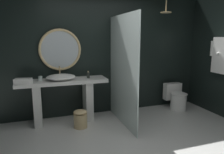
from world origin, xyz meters
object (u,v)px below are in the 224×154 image
(soap_dispenser, at_px, (88,75))
(vessel_sink, at_px, (61,77))
(rain_shower_head, at_px, (166,11))
(toilet, at_px, (176,98))
(waste_bin, at_px, (80,119))
(folded_hand_towel, at_px, (23,81))
(tumbler_cup, at_px, (40,78))
(hanging_bathrobe, at_px, (221,54))
(round_wall_mirror, at_px, (60,50))

(soap_dispenser, bearing_deg, vessel_sink, 179.68)
(soap_dispenser, distance_m, rain_shower_head, 2.11)
(toilet, relative_size, waste_bin, 1.73)
(waste_bin, xyz_separation_m, folded_hand_towel, (-0.95, 0.25, 0.72))
(vessel_sink, xyz_separation_m, waste_bin, (0.29, -0.38, -0.73))
(tumbler_cup, relative_size, hanging_bathrobe, 0.11)
(soap_dispenser, distance_m, toilet, 2.14)
(soap_dispenser, bearing_deg, waste_bin, -122.72)
(round_wall_mirror, height_order, rain_shower_head, rain_shower_head)
(tumbler_cup, relative_size, toilet, 0.15)
(waste_bin, bearing_deg, round_wall_mirror, 112.59)
(soap_dispenser, height_order, folded_hand_towel, soap_dispenser)
(rain_shower_head, relative_size, hanging_bathrobe, 0.44)
(tumbler_cup, height_order, waste_bin, tumbler_cup)
(round_wall_mirror, distance_m, waste_bin, 1.40)
(rain_shower_head, height_order, folded_hand_towel, rain_shower_head)
(rain_shower_head, height_order, toilet, rain_shower_head)
(vessel_sink, distance_m, waste_bin, 0.88)
(soap_dispenser, bearing_deg, hanging_bathrobe, -15.51)
(toilet, xyz_separation_m, waste_bin, (-2.29, -0.29, -0.10))
(hanging_bathrobe, bearing_deg, toilet, 131.06)
(tumbler_cup, bearing_deg, folded_hand_towel, -148.36)
(vessel_sink, height_order, soap_dispenser, vessel_sink)
(rain_shower_head, height_order, waste_bin, rain_shower_head)
(vessel_sink, distance_m, folded_hand_towel, 0.68)
(tumbler_cup, bearing_deg, soap_dispenser, -2.54)
(rain_shower_head, bearing_deg, hanging_bathrobe, -36.04)
(tumbler_cup, distance_m, soap_dispenser, 0.91)
(hanging_bathrobe, bearing_deg, round_wall_mirror, 162.88)
(rain_shower_head, distance_m, hanging_bathrobe, 1.42)
(soap_dispenser, distance_m, folded_hand_towel, 1.20)
(toilet, bearing_deg, folded_hand_towel, -179.22)
(vessel_sink, height_order, round_wall_mirror, round_wall_mirror)
(rain_shower_head, bearing_deg, tumbler_cup, 177.90)
(soap_dispenser, xyz_separation_m, folded_hand_towel, (-1.19, -0.14, -0.02))
(rain_shower_head, bearing_deg, folded_hand_towel, -178.38)
(hanging_bathrobe, bearing_deg, soap_dispenser, 164.49)
(folded_hand_towel, bearing_deg, soap_dispenser, 6.48)
(round_wall_mirror, distance_m, toilet, 2.81)
(folded_hand_towel, bearing_deg, rain_shower_head, 1.62)
(round_wall_mirror, bearing_deg, hanging_bathrobe, -17.12)
(vessel_sink, relative_size, soap_dispenser, 3.83)
(folded_hand_towel, bearing_deg, hanging_bathrobe, -8.76)
(waste_bin, bearing_deg, rain_shower_head, 9.67)
(vessel_sink, bearing_deg, folded_hand_towel, -168.17)
(vessel_sink, distance_m, hanging_bathrobe, 3.23)
(round_wall_mirror, distance_m, folded_hand_towel, 0.94)
(soap_dispenser, height_order, round_wall_mirror, round_wall_mirror)
(round_wall_mirror, bearing_deg, folded_hand_towel, -151.91)
(soap_dispenser, relative_size, round_wall_mirror, 0.17)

